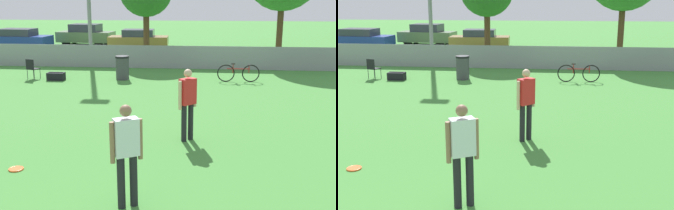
# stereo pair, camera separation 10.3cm
# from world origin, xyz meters

# --- Properties ---
(fence_backline) EXTENTS (25.86, 0.07, 1.21)m
(fence_backline) POSITION_xyz_m (0.00, 18.00, 0.55)
(fence_backline) COLOR gray
(fence_backline) RESTS_ON ground_plane
(player_defender_red) EXTENTS (0.43, 0.43, 1.74)m
(player_defender_red) POSITION_xyz_m (2.88, 7.58, 1.00)
(player_defender_red) COLOR black
(player_defender_red) RESTS_ON ground_plane
(player_receiver_white) EXTENTS (0.49, 0.38, 1.74)m
(player_receiver_white) POSITION_xyz_m (2.10, 4.16, 1.00)
(player_receiver_white) COLOR black
(player_receiver_white) RESTS_ON ground_plane
(frisbee_disc) EXTENTS (0.29, 0.29, 0.03)m
(frisbee_disc) POSITION_xyz_m (-0.43, 5.44, 0.01)
(frisbee_disc) COLOR #E5591E
(frisbee_disc) RESTS_ON ground_plane
(folding_chair_sideline) EXTENTS (0.52, 0.52, 0.85)m
(folding_chair_sideline) POSITION_xyz_m (-4.04, 14.73, 0.49)
(folding_chair_sideline) COLOR #333338
(folding_chair_sideline) RESTS_ON ground_plane
(bicycle_sideline) EXTENTS (1.72, 0.44, 0.76)m
(bicycle_sideline) POSITION_xyz_m (4.55, 14.96, 0.37)
(bicycle_sideline) COLOR black
(bicycle_sideline) RESTS_ON ground_plane
(trash_bin) EXTENTS (0.57, 0.57, 0.99)m
(trash_bin) POSITION_xyz_m (-0.25, 15.05, 0.50)
(trash_bin) COLOR #3F3F44
(trash_bin) RESTS_ON ground_plane
(gear_bag_sideline) EXTENTS (0.70, 0.39, 0.34)m
(gear_bag_sideline) POSITION_xyz_m (-2.97, 14.60, 0.16)
(gear_bag_sideline) COLOR black
(gear_bag_sideline) RESTS_ON ground_plane
(parked_car_blue) EXTENTS (4.43, 1.99, 1.29)m
(parked_car_blue) POSITION_xyz_m (-9.58, 25.44, 0.63)
(parked_car_blue) COLOR black
(parked_car_blue) RESTS_ON ground_plane
(parked_car_olive) EXTENTS (4.08, 2.07, 1.48)m
(parked_car_olive) POSITION_xyz_m (-5.57, 27.79, 0.72)
(parked_car_olive) COLOR black
(parked_car_olive) RESTS_ON ground_plane
(parked_car_tan) EXTENTS (3.98, 1.85, 1.27)m
(parked_car_tan) POSITION_xyz_m (-1.37, 25.74, 0.64)
(parked_car_tan) COLOR black
(parked_car_tan) RESTS_ON ground_plane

